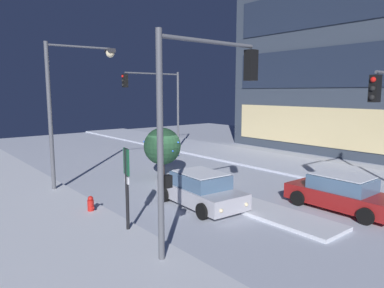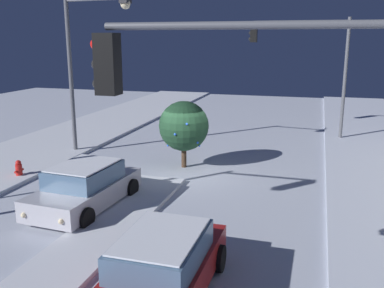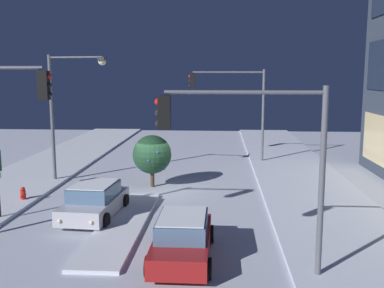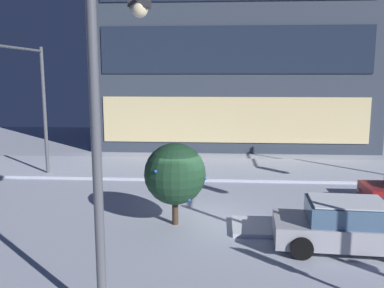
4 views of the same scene
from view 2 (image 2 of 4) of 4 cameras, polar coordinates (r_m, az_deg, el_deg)
The scene contains 10 objects.
ground at distance 18.10m, azimuth -0.74°, elevation -3.82°, with size 52.00×52.00×0.00m, color silver.
curb_strip_near at distance 21.84m, azimuth -21.74°, elevation -1.55°, with size 52.00×5.20×0.14m, color silver.
median_strip at distance 13.33m, azimuth -10.60°, elevation -10.34°, with size 9.00×1.80×0.14m, color silver.
car_near at distance 14.67m, azimuth -13.91°, elevation -5.55°, with size 4.49×2.36×1.49m.
car_far at distance 9.54m, azimuth -3.99°, elevation -16.08°, with size 4.56×2.05×1.49m.
traffic_light_corner_far_left at distance 24.69m, azimuth 14.86°, elevation 11.31°, with size 0.32×5.34×6.55m.
traffic_light_corner_far_right at distance 6.69m, azimuth 9.65°, elevation 2.12°, with size 0.32×5.03×5.84m.
street_lamp_arched at distance 20.87m, azimuth -13.70°, elevation 11.57°, with size 0.73×3.43×7.28m.
fire_hydrant at distance 18.63m, azimuth -21.84°, elevation -3.15°, with size 0.48×0.26×0.75m.
decorated_tree_median at distance 18.47m, azimuth -1.09°, elevation 2.37°, with size 2.19×2.14×2.89m.
Camera 2 is at (16.49, 5.08, 5.45)m, focal length 40.49 mm.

